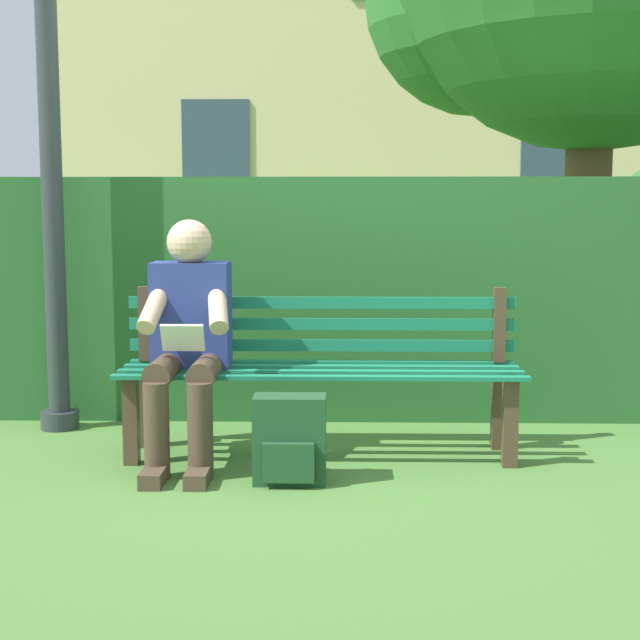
# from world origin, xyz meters

# --- Properties ---
(ground) EXTENTS (60.00, 60.00, 0.00)m
(ground) POSITION_xyz_m (0.00, 0.00, 0.00)
(ground) COLOR #477533
(park_bench) EXTENTS (1.98, 0.49, 0.83)m
(park_bench) POSITION_xyz_m (0.00, -0.07, 0.44)
(park_bench) COLOR #4C3828
(park_bench) RESTS_ON ground
(person_seated) EXTENTS (0.44, 0.73, 1.18)m
(person_seated) POSITION_xyz_m (0.64, 0.10, 0.62)
(person_seated) COLOR navy
(person_seated) RESTS_ON ground
(hedge_backdrop) EXTENTS (5.01, 0.71, 1.48)m
(hedge_backdrop) POSITION_xyz_m (-0.50, -1.05, 0.73)
(hedge_backdrop) COLOR #265B28
(hedge_backdrop) RESTS_ON ground
(building_facade) EXTENTS (9.02, 3.15, 7.28)m
(building_facade) POSITION_xyz_m (-0.68, -9.65, 3.64)
(building_facade) COLOR beige
(building_facade) RESTS_ON ground
(backpack) EXTENTS (0.33, 0.24, 0.40)m
(backpack) POSITION_xyz_m (0.13, 0.45, 0.19)
(backpack) COLOR #1E4728
(backpack) RESTS_ON ground
(lamp_post) EXTENTS (0.28, 0.28, 3.23)m
(lamp_post) POSITION_xyz_m (1.48, -0.55, 1.92)
(lamp_post) COLOR #2D3338
(lamp_post) RESTS_ON ground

